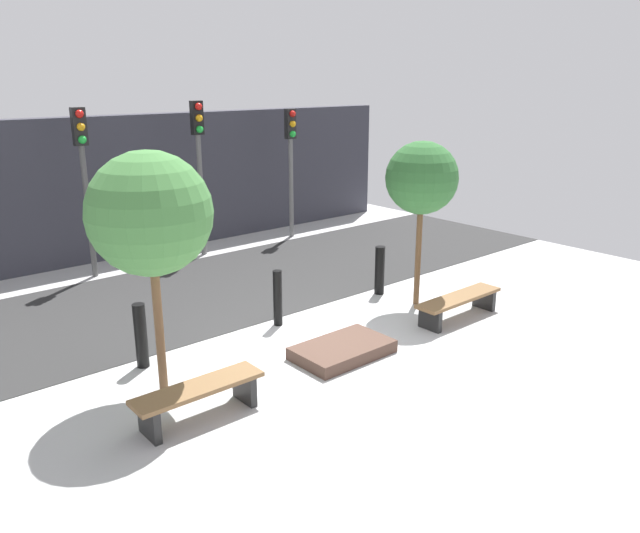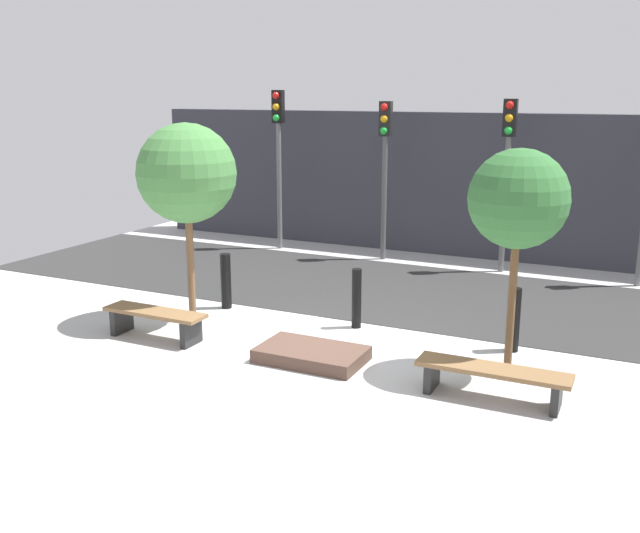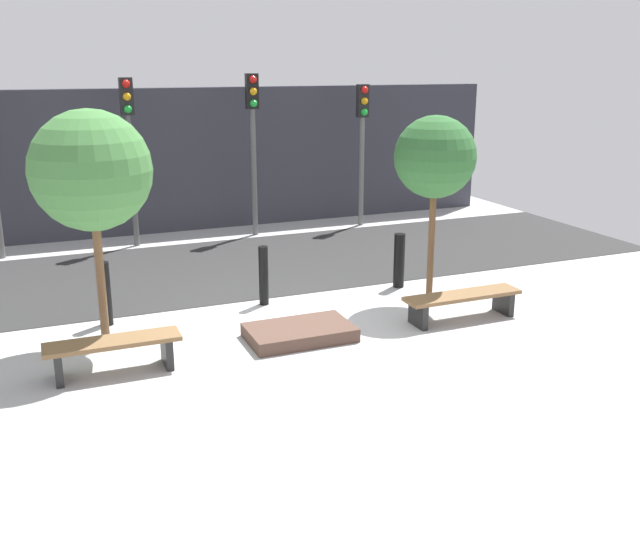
% 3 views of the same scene
% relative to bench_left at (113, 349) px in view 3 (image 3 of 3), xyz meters
% --- Properties ---
extents(ground_plane, '(18.00, 18.00, 0.00)m').
position_rel_bench_left_xyz_m(ground_plane, '(2.69, 0.53, -0.34)').
color(ground_plane, '#B1B1B1').
extents(road_strip, '(18.00, 4.37, 0.01)m').
position_rel_bench_left_xyz_m(road_strip, '(2.69, 4.34, -0.33)').
color(road_strip, '#2C2C2C').
rests_on(road_strip, ground).
extents(building_facade, '(16.20, 0.50, 3.38)m').
position_rel_bench_left_xyz_m(building_facade, '(2.69, 8.09, 1.35)').
color(building_facade, '#33333D').
rests_on(building_facade, ground).
extents(bench_left, '(1.75, 0.47, 0.47)m').
position_rel_bench_left_xyz_m(bench_left, '(0.00, 0.00, 0.00)').
color(bench_left, black).
rests_on(bench_left, ground).
extents(bench_right, '(1.96, 0.47, 0.43)m').
position_rel_bench_left_xyz_m(bench_right, '(5.38, -0.00, -0.02)').
color(bench_right, black).
rests_on(bench_right, ground).
extents(planter_bed, '(1.55, 0.94, 0.20)m').
position_rel_bench_left_xyz_m(planter_bed, '(2.69, 0.20, -0.24)').
color(planter_bed, '#50392E').
rests_on(planter_bed, ground).
extents(tree_behind_left_bench, '(1.65, 1.65, 3.38)m').
position_rel_bench_left_xyz_m(tree_behind_left_bench, '(-0.00, 1.01, 2.20)').
color(tree_behind_left_bench, brown).
rests_on(tree_behind_left_bench, ground).
extents(tree_behind_right_bench, '(1.35, 1.35, 3.14)m').
position_rel_bench_left_xyz_m(tree_behind_right_bench, '(5.38, 1.01, 2.12)').
color(tree_behind_right_bench, brown).
rests_on(tree_behind_right_bench, ground).
extents(bollard_far_left, '(0.19, 0.19, 1.01)m').
position_rel_bench_left_xyz_m(bollard_far_left, '(0.11, 1.90, 0.17)').
color(bollard_far_left, black).
rests_on(bollard_far_left, ground).
extents(bollard_left, '(0.16, 0.16, 1.01)m').
position_rel_bench_left_xyz_m(bollard_left, '(2.69, 1.90, 0.17)').
color(bollard_left, black).
rests_on(bollard_left, ground).
extents(bollard_center, '(0.20, 0.20, 0.99)m').
position_rel_bench_left_xyz_m(bollard_center, '(5.26, 1.90, 0.16)').
color(bollard_center, black).
rests_on(bollard_center, ground).
extents(traffic_light_mid_west, '(0.28, 0.27, 3.65)m').
position_rel_bench_left_xyz_m(traffic_light_mid_west, '(1.30, 6.81, 2.18)').
color(traffic_light_mid_west, '#515151').
rests_on(traffic_light_mid_west, ground).
extents(traffic_light_mid_east, '(0.28, 0.27, 3.71)m').
position_rel_bench_left_xyz_m(traffic_light_mid_east, '(4.07, 6.81, 2.22)').
color(traffic_light_mid_east, '#5B5B5B').
rests_on(traffic_light_mid_east, ground).
extents(traffic_light_east, '(0.28, 0.27, 3.45)m').
position_rel_bench_left_xyz_m(traffic_light_east, '(6.85, 6.81, 2.05)').
color(traffic_light_east, slate).
rests_on(traffic_light_east, ground).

